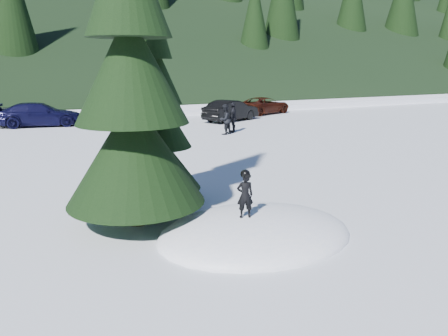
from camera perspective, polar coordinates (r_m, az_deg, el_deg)
name	(u,v)px	position (r m, az deg, el deg)	size (l,w,h in m)	color
ground	(255,235)	(9.89, 4.12, -8.72)	(200.00, 200.00, 0.00)	white
snow_mound	(255,235)	(9.89, 4.12, -8.72)	(4.48, 3.52, 0.96)	white
spruce_tall	(131,83)	(10.04, -12.02, 10.85)	(3.20, 3.20, 8.60)	#301C10
spruce_short	(158,126)	(11.76, -8.57, 5.39)	(2.20, 2.20, 5.37)	#301C10
child_skier	(245,195)	(9.40, 2.76, -3.59)	(0.36, 0.24, 0.99)	black
adult_0	(225,119)	(23.45, 0.10, 6.37)	(0.79, 0.61, 1.62)	black
adult_1	(233,118)	(24.13, 1.19, 6.61)	(0.97, 0.40, 1.65)	black
car_3	(40,114)	(28.83, -22.92, 6.46)	(2.00, 4.91, 1.43)	black
car_4	(115,110)	(30.58, -14.05, 7.38)	(1.57, 3.91, 1.33)	gray
car_5	(231,110)	(29.01, 0.90, 7.52)	(1.47, 4.22, 1.39)	black
car_6	(264,105)	(33.38, 5.23, 8.14)	(2.08, 4.50, 1.25)	black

